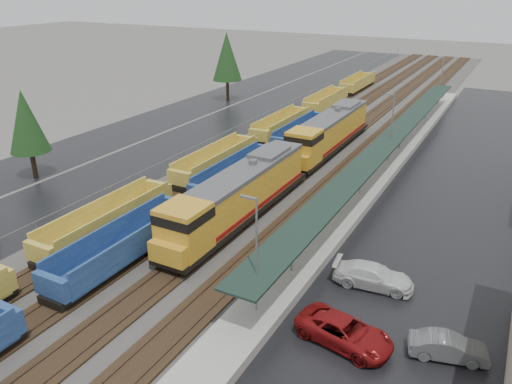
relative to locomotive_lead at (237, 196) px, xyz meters
The scene contains 16 objects.
ballast_strip 29.67m from the locomotive_lead, 93.88° to the left, with size 20.00×160.00×0.08m, color #302D2B.
trackbed 29.66m from the locomotive_lead, 93.88° to the left, with size 14.60×160.00×0.22m.
west_parking_lot 34.14m from the locomotive_lead, 119.95° to the left, with size 10.00×160.00×0.02m, color black.
west_road 40.07m from the locomotive_lead, 132.46° to the left, with size 9.00×160.00×0.02m, color black.
east_commuter_lot 25.99m from the locomotive_lead, 48.92° to the left, with size 16.00×100.00×0.02m, color black.
station_platform 20.97m from the locomotive_lead, 68.97° to the left, with size 3.00×80.00×8.00m.
chainlink_fence 30.23m from the locomotive_lead, 112.37° to the left, with size 0.08×160.04×2.02m.
tree_west_near 24.24m from the locomotive_lead, behind, with size 3.96×3.96×9.00m.
tree_west_far 46.98m from the locomotive_lead, 122.33° to the left, with size 4.84×4.84×11.00m.
locomotive_lead is the anchor object (origin of this frame).
locomotive_trail 21.00m from the locomotive_lead, 90.00° to the left, with size 3.11×20.50×4.64m.
well_string_yellow 12.37m from the locomotive_lead, 130.55° to the left, with size 2.65×109.40×2.35m.
well_string_blue 9.97m from the locomotive_lead, 113.86° to the right, with size 2.77×78.33×2.45m.
parked_car_east_b 16.39m from the locomotive_lead, 38.09° to the right, with size 5.53×2.55×1.54m, color maroon.
parked_car_east_c 13.28m from the locomotive_lead, 16.40° to the right, with size 5.27×2.14×1.53m, color silver.
parked_car_east_e 20.11m from the locomotive_lead, 25.19° to the right, with size 4.13×1.44×1.36m, color slate.
Camera 1 is at (21.16, -1.64, 18.85)m, focal length 35.00 mm.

